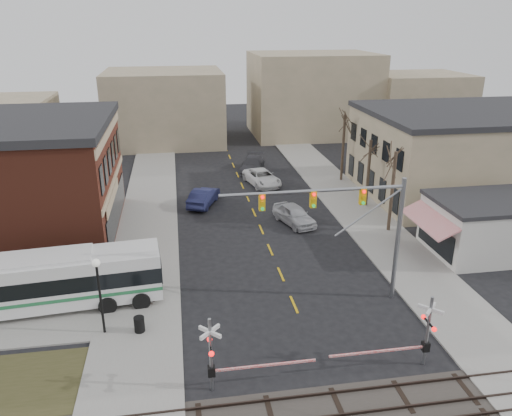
{
  "coord_description": "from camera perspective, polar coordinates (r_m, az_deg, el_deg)",
  "views": [
    {
      "loc": [
        -6.69,
        -24.25,
        16.78
      ],
      "look_at": [
        -1.09,
        10.09,
        3.5
      ],
      "focal_mm": 35.0,
      "sensor_mm": 36.0,
      "label": 1
    }
  ],
  "objects": [
    {
      "name": "pedestrian_near",
      "position": [
        31.98,
        -11.86,
        -9.27
      ],
      "size": [
        0.58,
        0.71,
        1.67
      ],
      "primitive_type": "imported",
      "rotation": [
        0.0,
        0.0,
        1.22
      ],
      "color": "#534942",
      "rests_on": "sidewalk_west"
    },
    {
      "name": "tree_east_c",
      "position": [
        54.85,
        9.91,
        6.8
      ],
      "size": [
        0.28,
        0.28,
        7.2
      ],
      "color": "#382B21",
      "rests_on": "sidewalk_east"
    },
    {
      "name": "sidewalk_east",
      "position": [
        50.0,
        10.21,
        1.01
      ],
      "size": [
        5.0,
        60.0,
        0.12
      ],
      "primitive_type": "cube",
      "color": "gray",
      "rests_on": "ground"
    },
    {
      "name": "car_a",
      "position": [
        43.32,
        4.39,
        -0.76
      ],
      "size": [
        3.44,
        5.34,
        1.69
      ],
      "primitive_type": "imported",
      "rotation": [
        0.0,
        0.0,
        0.32
      ],
      "color": "#ACADB1",
      "rests_on": "ground"
    },
    {
      "name": "tree_east_b",
      "position": [
        47.68,
        12.71,
        3.91
      ],
      "size": [
        0.28,
        0.28,
        6.3
      ],
      "color": "#382B21",
      "rests_on": "sidewalk_east"
    },
    {
      "name": "car_d",
      "position": [
        58.32,
        -0.4,
        5.03
      ],
      "size": [
        3.95,
        6.22,
        1.68
      ],
      "primitive_type": "imported",
      "rotation": [
        0.0,
        0.0,
        -0.3
      ],
      "color": "#3A3A3E",
      "rests_on": "ground"
    },
    {
      "name": "awning_shop",
      "position": [
        41.28,
        24.85,
        -1.88
      ],
      "size": [
        9.74,
        6.2,
        4.3
      ],
      "color": "beige",
      "rests_on": "ground"
    },
    {
      "name": "rr_crossing_east",
      "position": [
        27.13,
        18.19,
        -13.4
      ],
      "size": [
        5.6,
        1.36,
        4.0
      ],
      "color": "gray",
      "rests_on": "ground"
    },
    {
      "name": "ground",
      "position": [
        30.24,
        5.26,
        -12.91
      ],
      "size": [
        160.0,
        160.0,
        0.0
      ],
      "primitive_type": "plane",
      "color": "black",
      "rests_on": "ground"
    },
    {
      "name": "tan_building",
      "position": [
        54.2,
        23.15,
        5.85
      ],
      "size": [
        20.3,
        15.3,
        8.5
      ],
      "color": "gray",
      "rests_on": "ground"
    },
    {
      "name": "street_lamp",
      "position": [
        28.71,
        -17.58,
        -7.99
      ],
      "size": [
        0.44,
        0.44,
        4.6
      ],
      "color": "black",
      "rests_on": "sidewalk_west"
    },
    {
      "name": "rr_crossing_west",
      "position": [
        24.47,
        -4.14,
        -16.41
      ],
      "size": [
        5.6,
        1.36,
        4.0
      ],
      "color": "gray",
      "rests_on": "ground"
    },
    {
      "name": "trash_bin",
      "position": [
        29.69,
        -13.19,
        -12.81
      ],
      "size": [
        0.6,
        0.6,
        0.91
      ],
      "primitive_type": "cylinder",
      "color": "black",
      "rests_on": "sidewalk_west"
    },
    {
      "name": "transit_bus",
      "position": [
        32.9,
        -22.59,
        -7.71
      ],
      "size": [
        13.5,
        4.09,
        3.42
      ],
      "color": "silver",
      "rests_on": "ground"
    },
    {
      "name": "car_b",
      "position": [
        47.82,
        -6.01,
        1.3
      ],
      "size": [
        3.55,
        5.38,
        1.68
      ],
      "primitive_type": "imported",
      "rotation": [
        0.0,
        0.0,
        2.76
      ],
      "color": "#1C1F46",
      "rests_on": "ground"
    },
    {
      "name": "traffic_signal_mast",
      "position": [
        30.14,
        11.04,
        -0.89
      ],
      "size": [
        11.09,
        0.3,
        8.0
      ],
      "color": "gray",
      "rests_on": "ground"
    },
    {
      "name": "car_c",
      "position": [
        53.45,
        0.69,
        3.49
      ],
      "size": [
        3.85,
        6.2,
        1.6
      ],
      "primitive_type": "imported",
      "rotation": [
        0.0,
        0.0,
        0.22
      ],
      "color": "white",
      "rests_on": "ground"
    },
    {
      "name": "tree_east_a",
      "position": [
        42.26,
        15.28,
        1.81
      ],
      "size": [
        0.28,
        0.28,
        6.75
      ],
      "color": "#382B21",
      "rests_on": "sidewalk_east"
    },
    {
      "name": "sidewalk_west",
      "position": [
        47.39,
        -12.05,
        -0.25
      ],
      "size": [
        5.0,
        60.0,
        0.12
      ],
      "primitive_type": "cube",
      "color": "gray",
      "rests_on": "ground"
    },
    {
      "name": "pedestrian_far",
      "position": [
        35.96,
        -15.68,
        -5.91
      ],
      "size": [
        1.04,
        1.12,
        1.84
      ],
      "primitive_type": "imported",
      "rotation": [
        0.0,
        0.0,
        1.07
      ],
      "color": "#374460",
      "rests_on": "sidewalk_west"
    }
  ]
}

